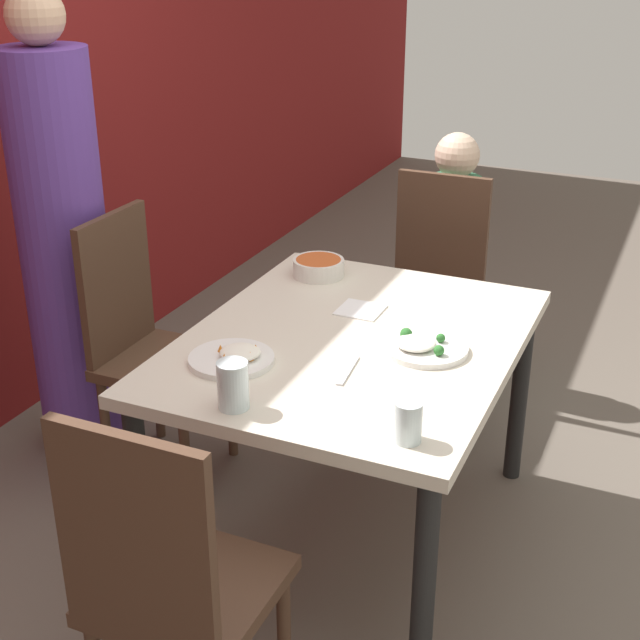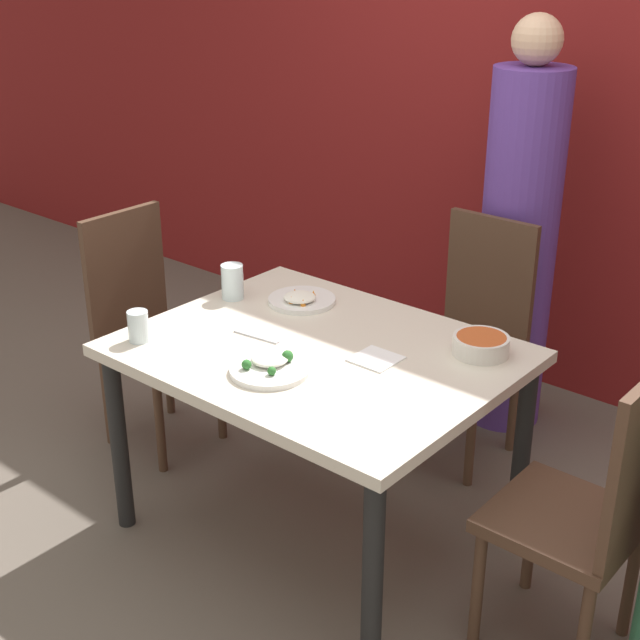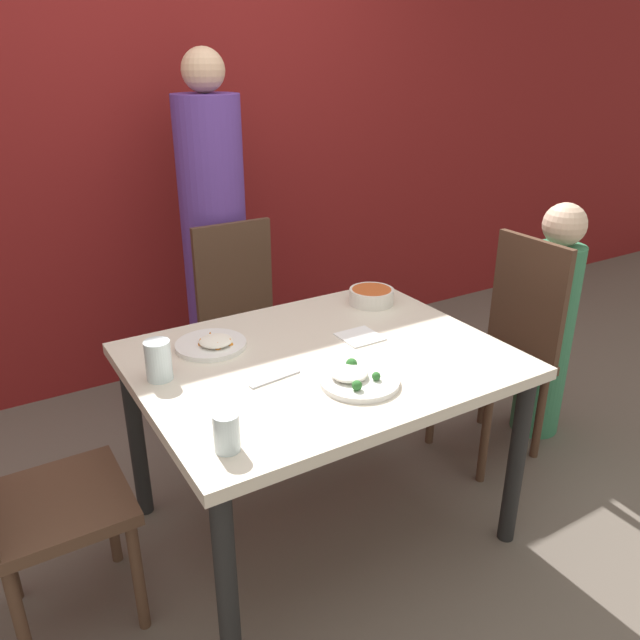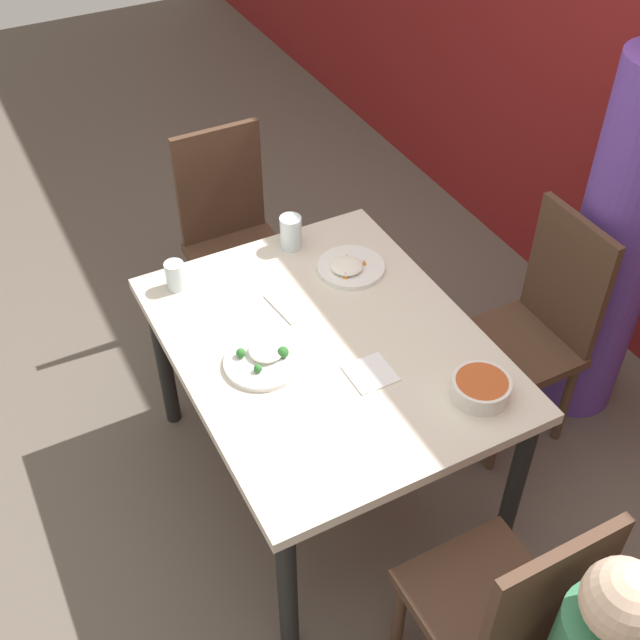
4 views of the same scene
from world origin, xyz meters
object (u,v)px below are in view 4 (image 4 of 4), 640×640
object	(u,v)px
chair_child_spot	(506,609)
plate_rice_adult	(350,267)
chair_adult_spot	(534,327)
glass_water_tall	(175,276)
bowl_curry	(481,388)
person_adult	(617,243)

from	to	relation	value
chair_child_spot	plate_rice_adult	world-z (taller)	chair_child_spot
chair_adult_spot	chair_child_spot	bearing A→B (deg)	-42.47
plate_rice_adult	glass_water_tall	world-z (taller)	glass_water_tall
chair_adult_spot	glass_water_tall	xyz separation A→B (m)	(-0.59, -1.17, 0.26)
chair_child_spot	plate_rice_adult	size ratio (longest dim) A/B	3.90
chair_adult_spot	plate_rice_adult	xyz separation A→B (m)	(-0.39, -0.58, 0.23)
bowl_curry	glass_water_tall	xyz separation A→B (m)	(-0.92, -0.65, 0.02)
person_adult	glass_water_tall	world-z (taller)	person_adult
chair_adult_spot	person_adult	size ratio (longest dim) A/B	0.57
bowl_curry	chair_child_spot	bearing A→B (deg)	-26.45
chair_adult_spot	bowl_curry	distance (m)	0.67
chair_child_spot	plate_rice_adult	bearing A→B (deg)	-99.45
glass_water_tall	chair_adult_spot	bearing A→B (deg)	63.33
person_adult	plate_rice_adult	bearing A→B (deg)	-113.35
chair_child_spot	person_adult	world-z (taller)	person_adult
chair_child_spot	person_adult	size ratio (longest dim) A/B	0.57
chair_adult_spot	bowl_curry	bearing A→B (deg)	-57.69
person_adult	bowl_curry	size ratio (longest dim) A/B	9.31
person_adult	glass_water_tall	bearing A→B (deg)	-111.53
glass_water_tall	plate_rice_adult	bearing A→B (deg)	71.34
bowl_curry	glass_water_tall	distance (m)	1.12
chair_adult_spot	person_adult	world-z (taller)	person_adult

